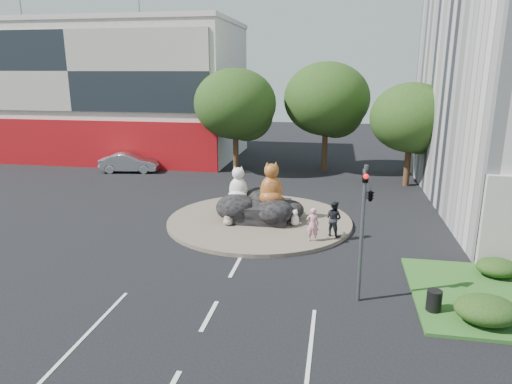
# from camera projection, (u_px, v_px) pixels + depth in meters

# --- Properties ---
(ground) EXTENTS (120.00, 120.00, 0.00)m
(ground) POSITION_uv_depth(u_px,v_px,m) (209.00, 316.00, 15.46)
(ground) COLOR black
(ground) RESTS_ON ground
(roundabout_island) EXTENTS (10.00, 10.00, 0.20)m
(roundabout_island) POSITION_uv_depth(u_px,v_px,m) (259.00, 221.00, 24.94)
(roundabout_island) COLOR brown
(roundabout_island) RESTS_ON ground
(rock_plinth) EXTENTS (3.20, 2.60, 0.90)m
(rock_plinth) POSITION_uv_depth(u_px,v_px,m) (259.00, 211.00, 24.80)
(rock_plinth) COLOR black
(rock_plinth) RESTS_ON roundabout_island
(shophouse_block) EXTENTS (25.20, 12.30, 17.40)m
(shophouse_block) POSITION_uv_depth(u_px,v_px,m) (106.00, 91.00, 43.48)
(shophouse_block) COLOR silver
(shophouse_block) RESTS_ON ground
(tree_left) EXTENTS (6.46, 6.46, 8.27)m
(tree_left) POSITION_uv_depth(u_px,v_px,m) (236.00, 107.00, 35.75)
(tree_left) COLOR #382314
(tree_left) RESTS_ON ground
(tree_mid) EXTENTS (6.84, 6.84, 8.76)m
(tree_mid) POSITION_uv_depth(u_px,v_px,m) (327.00, 103.00, 36.38)
(tree_mid) COLOR #382314
(tree_mid) RESTS_ON ground
(tree_right) EXTENTS (5.70, 5.70, 7.30)m
(tree_right) POSITION_uv_depth(u_px,v_px,m) (412.00, 121.00, 31.79)
(tree_right) COLOR #382314
(tree_right) RESTS_ON ground
(hedge_near_green) EXTENTS (2.00, 1.60, 0.90)m
(hedge_near_green) POSITION_uv_depth(u_px,v_px,m) (486.00, 310.00, 14.73)
(hedge_near_green) COLOR black
(hedge_near_green) RESTS_ON grass_verge
(hedge_back_green) EXTENTS (1.60, 1.28, 0.72)m
(hedge_back_green) POSITION_uv_depth(u_px,v_px,m) (497.00, 268.00, 18.10)
(hedge_back_green) COLOR black
(hedge_back_green) RESTS_ON grass_verge
(traffic_light) EXTENTS (0.44, 1.24, 5.00)m
(traffic_light) POSITION_uv_depth(u_px,v_px,m) (367.00, 205.00, 15.55)
(traffic_light) COLOR #595B60
(traffic_light) RESTS_ON ground
(cat_white) EXTENTS (1.30, 1.17, 1.96)m
(cat_white) POSITION_uv_depth(u_px,v_px,m) (238.00, 183.00, 24.93)
(cat_white) COLOR silver
(cat_white) RESTS_ON rock_plinth
(cat_tabby) EXTENTS (1.69, 1.58, 2.31)m
(cat_tabby) POSITION_uv_depth(u_px,v_px,m) (271.00, 183.00, 24.29)
(cat_tabby) COLOR #B55B25
(cat_tabby) RESTS_ON rock_plinth
(kitten_calico) EXTENTS (0.70, 0.65, 0.98)m
(kitten_calico) POSITION_uv_depth(u_px,v_px,m) (228.00, 216.00, 23.85)
(kitten_calico) COLOR silver
(kitten_calico) RESTS_ON roundabout_island
(kitten_white) EXTENTS (0.70, 0.70, 0.89)m
(kitten_white) POSITION_uv_depth(u_px,v_px,m) (295.00, 217.00, 23.80)
(kitten_white) COLOR silver
(kitten_white) RESTS_ON roundabout_island
(pedestrian_pink) EXTENTS (0.65, 0.48, 1.64)m
(pedestrian_pink) POSITION_uv_depth(u_px,v_px,m) (313.00, 224.00, 21.51)
(pedestrian_pink) COLOR pink
(pedestrian_pink) RESTS_ON roundabout_island
(pedestrian_dark) EXTENTS (1.09, 1.03, 1.78)m
(pedestrian_dark) POSITION_uv_depth(u_px,v_px,m) (334.00, 218.00, 22.16)
(pedestrian_dark) COLOR black
(pedestrian_dark) RESTS_ON roundabout_island
(parked_car) EXTENTS (4.87, 2.36, 1.54)m
(parked_car) POSITION_uv_depth(u_px,v_px,m) (129.00, 163.00, 37.15)
(parked_car) COLOR #A5A8AD
(parked_car) RESTS_ON ground
(litter_bin) EXTENTS (0.61, 0.61, 0.73)m
(litter_bin) POSITION_uv_depth(u_px,v_px,m) (434.00, 300.00, 15.51)
(litter_bin) COLOR black
(litter_bin) RESTS_ON grass_verge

